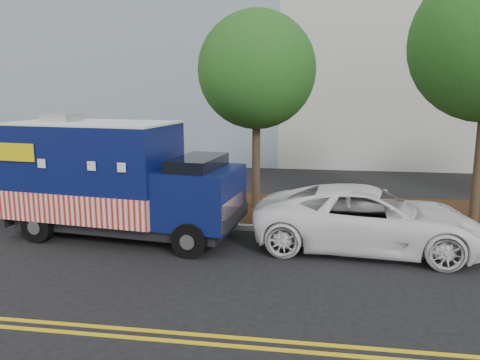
# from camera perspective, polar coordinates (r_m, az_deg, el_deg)

# --- Properties ---
(ground) EXTENTS (120.00, 120.00, 0.00)m
(ground) POSITION_cam_1_polar(r_m,az_deg,el_deg) (12.45, -8.93, -7.50)
(ground) COLOR black
(ground) RESTS_ON ground
(curb) EXTENTS (120.00, 0.18, 0.15)m
(curb) POSITION_cam_1_polar(r_m,az_deg,el_deg) (13.70, -7.16, -5.39)
(curb) COLOR #9E9E99
(curb) RESTS_ON ground
(mulch_strip) EXTENTS (120.00, 4.00, 0.15)m
(mulch_strip) POSITION_cam_1_polar(r_m,az_deg,el_deg) (15.66, -5.06, -3.26)
(mulch_strip) COLOR black
(mulch_strip) RESTS_ON ground
(centerline_near) EXTENTS (120.00, 0.10, 0.01)m
(centerline_near) POSITION_cam_1_polar(r_m,az_deg,el_deg) (8.65, -18.24, -16.51)
(centerline_near) COLOR gold
(centerline_near) RESTS_ON ground
(centerline_far) EXTENTS (120.00, 0.10, 0.01)m
(centerline_far) POSITION_cam_1_polar(r_m,az_deg,el_deg) (8.45, -19.04, -17.24)
(centerline_far) COLOR gold
(centerline_far) RESTS_ON ground
(tree_b) EXTENTS (3.64, 3.64, 6.32)m
(tree_b) POSITION_cam_1_polar(r_m,az_deg,el_deg) (14.78, 2.05, 13.21)
(tree_b) COLOR #38281C
(tree_b) RESTS_ON ground
(sign_post) EXTENTS (0.06, 0.06, 2.40)m
(sign_post) POSITION_cam_1_polar(r_m,az_deg,el_deg) (14.74, -18.99, -0.24)
(sign_post) COLOR #473828
(sign_post) RESTS_ON ground
(food_truck) EXTENTS (6.47, 3.07, 3.29)m
(food_truck) POSITION_cam_1_polar(r_m,az_deg,el_deg) (12.93, -15.17, -0.23)
(food_truck) COLOR black
(food_truck) RESTS_ON ground
(white_car) EXTENTS (5.80, 3.05, 1.56)m
(white_car) POSITION_cam_1_polar(r_m,az_deg,el_deg) (12.03, 15.43, -4.55)
(white_car) COLOR white
(white_car) RESTS_ON ground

